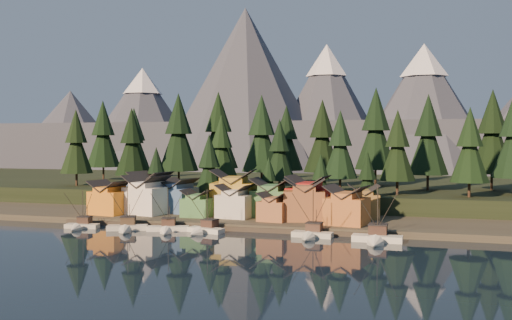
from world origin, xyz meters
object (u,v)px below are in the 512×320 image
(boat_5, at_px, (311,227))
(boat_0, at_px, (80,220))
(boat_3, at_px, (204,224))
(house_front_1, at_px, (147,194))
(house_front_0, at_px, (110,197))
(boat_6, at_px, (377,230))
(boat_1, at_px, (127,221))
(house_back_1, at_px, (179,195))
(boat_2, at_px, (167,223))
(house_back_0, at_px, (150,190))

(boat_5, bearing_deg, boat_0, -173.19)
(boat_3, xyz_separation_m, house_front_1, (-21.89, 15.90, 4.66))
(house_front_0, bearing_deg, boat_6, -2.79)
(boat_1, xyz_separation_m, boat_5, (42.07, 2.44, 0.02))
(house_front_1, bearing_deg, boat_1, -66.44)
(boat_5, distance_m, house_back_1, 44.67)
(boat_2, distance_m, boat_6, 46.38)
(boat_3, relative_size, house_front_0, 1.09)
(boat_3, xyz_separation_m, house_back_0, (-25.11, 24.14, 4.86))
(boat_2, height_order, house_front_1, house_front_1)
(house_back_0, bearing_deg, boat_5, -14.75)
(boat_1, distance_m, house_front_0, 20.14)
(boat_5, bearing_deg, boat_3, -174.90)
(boat_0, relative_size, boat_6, 0.78)
(boat_6, relative_size, house_back_0, 1.14)
(boat_1, bearing_deg, house_front_0, 110.19)
(boat_1, bearing_deg, boat_0, 159.80)
(house_front_0, bearing_deg, house_back_0, 71.32)
(boat_3, distance_m, boat_5, 24.14)
(boat_0, relative_size, house_back_0, 0.89)
(house_front_0, relative_size, house_back_0, 0.88)
(boat_6, distance_m, house_front_1, 62.30)
(house_front_0, height_order, house_back_1, house_back_1)
(boat_0, bearing_deg, house_front_0, 85.99)
(boat_3, distance_m, house_back_1, 26.33)
(boat_0, xyz_separation_m, boat_3, (29.84, 2.19, 0.18))
(boat_0, distance_m, house_front_1, 20.34)
(boat_3, distance_m, boat_6, 37.84)
(boat_3, relative_size, boat_5, 0.96)
(boat_1, distance_m, boat_3, 18.04)
(boat_0, relative_size, house_front_0, 1.01)
(boat_0, xyz_separation_m, boat_5, (53.97, 2.65, 0.29))
(boat_1, bearing_deg, house_back_0, 84.14)
(boat_0, relative_size, house_front_1, 0.87)
(boat_6, relative_size, house_front_0, 1.30)
(house_back_1, bearing_deg, boat_1, -82.38)
(boat_0, height_order, boat_1, boat_1)
(boat_5, height_order, house_back_1, house_back_1)
(house_front_1, distance_m, house_back_1, 8.34)
(house_back_1, bearing_deg, boat_0, -107.92)
(house_front_1, bearing_deg, boat_0, -102.63)
(boat_0, bearing_deg, boat_2, -3.91)
(house_back_0, bearing_deg, boat_6, -11.16)
(boat_3, height_order, boat_6, boat_6)
(house_front_1, xyz_separation_m, house_back_0, (-3.23, 8.24, 0.20))
(house_back_0, bearing_deg, house_front_1, -57.70)
(boat_1, bearing_deg, house_back_1, 62.29)
(boat_3, xyz_separation_m, house_back_1, (-15.32, 21.01, 4.11))
(boat_5, distance_m, house_back_0, 54.85)
(boat_6, height_order, house_back_0, house_back_0)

